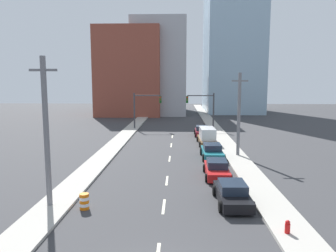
{
  "coord_description": "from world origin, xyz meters",
  "views": [
    {
      "loc": [
        0.89,
        -11.26,
        7.53
      ],
      "look_at": [
        -0.41,
        27.79,
        2.2
      ],
      "focal_mm": 35.0,
      "sensor_mm": 36.0,
      "label": 1
    }
  ],
  "objects_px": {
    "utility_pole_right_mid": "(239,114)",
    "sedan_red": "(217,169)",
    "box_truck_brown": "(207,137)",
    "traffic_signal_right": "(205,106)",
    "sedan_black": "(232,194)",
    "utility_pole_left_near": "(46,132)",
    "traffic_barrel": "(84,201)",
    "sedan_maroon": "(202,131)",
    "fire_hydrant": "(287,228)",
    "sedan_teal": "(212,152)",
    "traffic_signal_left": "(143,106)"
  },
  "relations": [
    {
      "from": "utility_pole_right_mid",
      "to": "sedan_red",
      "type": "bearing_deg",
      "value": -112.23
    },
    {
      "from": "sedan_red",
      "to": "box_truck_brown",
      "type": "bearing_deg",
      "value": 89.27
    },
    {
      "from": "traffic_signal_right",
      "to": "sedan_black",
      "type": "bearing_deg",
      "value": -91.38
    },
    {
      "from": "utility_pole_left_near",
      "to": "sedan_black",
      "type": "xyz_separation_m",
      "value": [
        11.08,
        1.04,
        -3.98
      ]
    },
    {
      "from": "traffic_barrel",
      "to": "sedan_red",
      "type": "height_order",
      "value": "sedan_red"
    },
    {
      "from": "traffic_signal_right",
      "to": "traffic_barrel",
      "type": "bearing_deg",
      "value": -106.5
    },
    {
      "from": "box_truck_brown",
      "to": "sedan_maroon",
      "type": "bearing_deg",
      "value": 89.87
    },
    {
      "from": "utility_pole_left_near",
      "to": "box_truck_brown",
      "type": "bearing_deg",
      "value": 61.16
    },
    {
      "from": "traffic_barrel",
      "to": "fire_hydrant",
      "type": "relative_size",
      "value": 1.14
    },
    {
      "from": "box_truck_brown",
      "to": "sedan_teal",
      "type": "bearing_deg",
      "value": -92.44
    },
    {
      "from": "traffic_barrel",
      "to": "sedan_black",
      "type": "bearing_deg",
      "value": 7.9
    },
    {
      "from": "traffic_signal_right",
      "to": "sedan_teal",
      "type": "height_order",
      "value": "traffic_signal_right"
    },
    {
      "from": "fire_hydrant",
      "to": "box_truck_brown",
      "type": "bearing_deg",
      "value": 94.65
    },
    {
      "from": "sedan_red",
      "to": "sedan_maroon",
      "type": "height_order",
      "value": "sedan_maroon"
    },
    {
      "from": "sedan_teal",
      "to": "sedan_black",
      "type": "bearing_deg",
      "value": -90.54
    },
    {
      "from": "sedan_red",
      "to": "sedan_maroon",
      "type": "xyz_separation_m",
      "value": [
        0.21,
        19.98,
        0.01
      ]
    },
    {
      "from": "sedan_teal",
      "to": "sedan_red",
      "type": "bearing_deg",
      "value": -93.13
    },
    {
      "from": "fire_hydrant",
      "to": "sedan_black",
      "type": "relative_size",
      "value": 0.18
    },
    {
      "from": "sedan_black",
      "to": "sedan_maroon",
      "type": "bearing_deg",
      "value": 88.98
    },
    {
      "from": "sedan_black",
      "to": "sedan_maroon",
      "type": "relative_size",
      "value": 1.03
    },
    {
      "from": "traffic_signal_left",
      "to": "sedan_black",
      "type": "distance_m",
      "value": 32.88
    },
    {
      "from": "traffic_signal_right",
      "to": "sedan_maroon",
      "type": "xyz_separation_m",
      "value": [
        -0.85,
        -5.76,
        -3.12
      ]
    },
    {
      "from": "fire_hydrant",
      "to": "sedan_maroon",
      "type": "xyz_separation_m",
      "value": [
        -2.08,
        30.04,
        0.22
      ]
    },
    {
      "from": "sedan_teal",
      "to": "box_truck_brown",
      "type": "bearing_deg",
      "value": 88.43
    },
    {
      "from": "traffic_signal_right",
      "to": "fire_hydrant",
      "type": "height_order",
      "value": "traffic_signal_right"
    },
    {
      "from": "box_truck_brown",
      "to": "sedan_maroon",
      "type": "relative_size",
      "value": 1.3
    },
    {
      "from": "utility_pole_left_near",
      "to": "traffic_barrel",
      "type": "relative_size",
      "value": 9.45
    },
    {
      "from": "utility_pole_right_mid",
      "to": "fire_hydrant",
      "type": "distance_m",
      "value": 17.68
    },
    {
      "from": "traffic_signal_right",
      "to": "traffic_barrel",
      "type": "height_order",
      "value": "traffic_signal_right"
    },
    {
      "from": "sedan_black",
      "to": "box_truck_brown",
      "type": "distance_m",
      "value": 19.22
    },
    {
      "from": "sedan_red",
      "to": "utility_pole_left_near",
      "type": "bearing_deg",
      "value": -147.02
    },
    {
      "from": "sedan_red",
      "to": "fire_hydrant",
      "type": "bearing_deg",
      "value": -76.29
    },
    {
      "from": "traffic_barrel",
      "to": "sedan_teal",
      "type": "height_order",
      "value": "sedan_teal"
    },
    {
      "from": "traffic_barrel",
      "to": "sedan_black",
      "type": "xyz_separation_m",
      "value": [
        8.93,
        1.24,
        0.15
      ]
    },
    {
      "from": "traffic_barrel",
      "to": "utility_pole_right_mid",
      "type": "bearing_deg",
      "value": 50.73
    },
    {
      "from": "fire_hydrant",
      "to": "sedan_teal",
      "type": "height_order",
      "value": "sedan_teal"
    },
    {
      "from": "traffic_signal_left",
      "to": "utility_pole_right_mid",
      "type": "relative_size",
      "value": 0.69
    },
    {
      "from": "utility_pole_right_mid",
      "to": "traffic_barrel",
      "type": "relative_size",
      "value": 8.83
    },
    {
      "from": "traffic_signal_right",
      "to": "sedan_black",
      "type": "relative_size",
      "value": 1.25
    },
    {
      "from": "traffic_barrel",
      "to": "sedan_maroon",
      "type": "xyz_separation_m",
      "value": [
        8.83,
        26.93,
        0.16
      ]
    },
    {
      "from": "utility_pole_right_mid",
      "to": "sedan_teal",
      "type": "distance_m",
      "value": 4.58
    },
    {
      "from": "traffic_signal_left",
      "to": "sedan_teal",
      "type": "xyz_separation_m",
      "value": [
        9.01,
        -19.34,
        -3.09
      ]
    },
    {
      "from": "sedan_black",
      "to": "traffic_signal_right",
      "type": "bearing_deg",
      "value": 87.39
    },
    {
      "from": "traffic_signal_right",
      "to": "sedan_teal",
      "type": "distance_m",
      "value": 19.61
    },
    {
      "from": "traffic_barrel",
      "to": "box_truck_brown",
      "type": "height_order",
      "value": "box_truck_brown"
    },
    {
      "from": "sedan_red",
      "to": "box_truck_brown",
      "type": "distance_m",
      "value": 13.5
    },
    {
      "from": "traffic_signal_left",
      "to": "utility_pole_right_mid",
      "type": "xyz_separation_m",
      "value": [
        11.67,
        -18.57,
        0.56
      ]
    },
    {
      "from": "fire_hydrant",
      "to": "sedan_black",
      "type": "xyz_separation_m",
      "value": [
        -1.99,
        4.34,
        0.21
      ]
    },
    {
      "from": "traffic_barrel",
      "to": "sedan_black",
      "type": "distance_m",
      "value": 9.01
    },
    {
      "from": "sedan_teal",
      "to": "box_truck_brown",
      "type": "distance_m",
      "value": 7.11
    }
  ]
}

